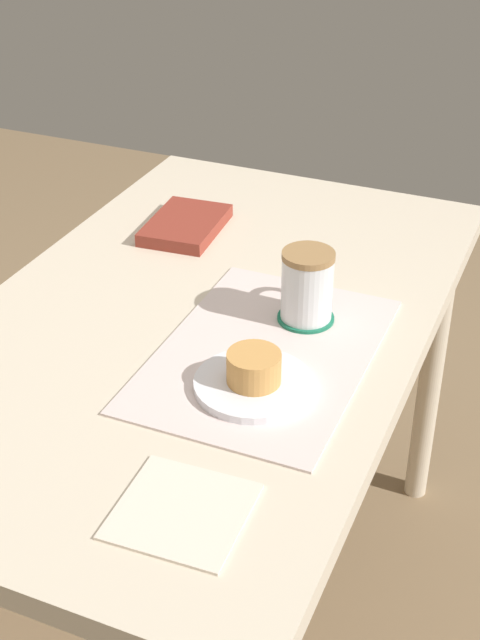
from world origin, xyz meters
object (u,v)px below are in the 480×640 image
dining_table (202,358)px  small_book (186,225)px  pastry_plate (254,384)px  coffee_mug (308,284)px  pastry (254,368)px

dining_table → small_book: bearing=30.7°
pastry_plate → small_book: bearing=36.6°
coffee_mug → small_book: 0.38m
pastry_plate → coffee_mug: (0.20, -0.01, 0.05)m
dining_table → pastry_plate: pastry_plate is taller
pastry → small_book: bearing=36.6°
pastry_plate → coffee_mug: 0.21m
pastry_plate → pastry: pastry is taller
dining_table → small_book: size_ratio=6.47×
dining_table → pastry: size_ratio=15.41×
pastry_plate → coffee_mug: size_ratio=1.47×
pastry → pastry_plate: bearing=0.0°
coffee_mug → dining_table: bearing=105.7°
pastry → small_book: size_ratio=0.42×
dining_table → pastry_plate: bearing=-135.4°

